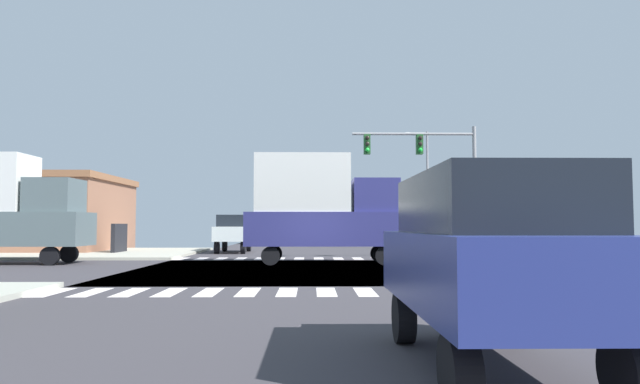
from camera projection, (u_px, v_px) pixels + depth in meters
name	position (u px, v px, depth m)	size (l,w,h in m)	color
ground	(315.00, 270.00, 21.89)	(90.00, 90.00, 0.05)	#3A373C
sidewalk_corner_ne	(531.00, 253.00, 34.08)	(12.00, 12.00, 0.14)	#B2ADA3
sidewalk_corner_nw	(94.00, 253.00, 33.67)	(12.00, 12.00, 0.14)	#B2AF9E
crosswalk_near	(307.00, 292.00, 14.60)	(13.50, 2.00, 0.01)	silver
crosswalk_far	(309.00, 259.00, 29.18)	(13.50, 2.00, 0.01)	silver
traffic_signal_mast	(428.00, 161.00, 29.21)	(6.39, 0.55, 6.80)	gray
street_lamp	(424.00, 179.00, 40.40)	(1.78, 0.32, 8.37)	gray
bank_building	(30.00, 214.00, 37.00)	(12.71, 9.30, 4.88)	#95624A
suv_farside_1	(489.00, 252.00, 6.84)	(1.96, 4.60, 2.34)	black
suv_crossing_2	(259.00, 228.00, 53.59)	(1.96, 4.60, 2.34)	black
suv_queued_3	(234.00, 230.00, 35.72)	(1.96, 4.60, 2.34)	black
box_truck_leading_1	(322.00, 206.00, 25.54)	(7.20, 2.40, 4.85)	black
box_truck_trailing_2	(1.00, 206.00, 25.32)	(7.20, 2.40, 4.85)	black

